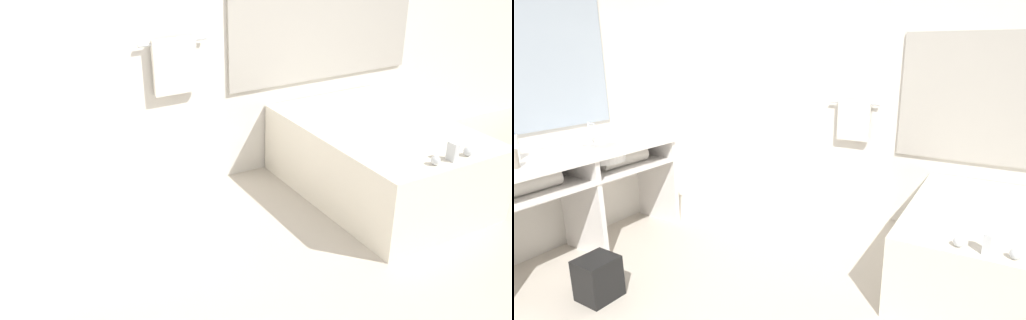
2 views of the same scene
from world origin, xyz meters
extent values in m
cube|color=white|center=(0.00, 2.23, 1.35)|extent=(7.40, 0.06, 2.70)
cube|color=#B7B2A8|center=(0.98, 2.19, 1.25)|extent=(1.70, 0.02, 1.10)
cylinder|color=silver|center=(-0.30, 2.16, 1.15)|extent=(0.50, 0.02, 0.02)
cube|color=silver|center=(-0.30, 2.15, 0.98)|extent=(0.32, 0.04, 0.40)
cube|color=silver|center=(0.98, 1.41, 0.27)|extent=(1.06, 1.56, 0.55)
ellipsoid|color=white|center=(0.98, 1.41, 0.40)|extent=(0.76, 1.12, 0.30)
cube|color=silver|center=(0.98, 0.73, 0.61)|extent=(0.04, 0.07, 0.12)
sphere|color=silver|center=(0.84, 0.73, 0.58)|extent=(0.06, 0.06, 0.06)
sphere|color=silver|center=(1.12, 0.73, 0.58)|extent=(0.06, 0.06, 0.06)
camera|label=1|loc=(-1.66, -1.53, 2.09)|focal=40.00mm
camera|label=2|loc=(0.98, -1.60, 1.63)|focal=28.00mm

